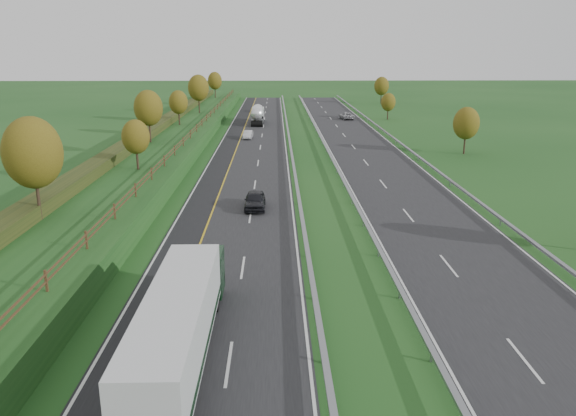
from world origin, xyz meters
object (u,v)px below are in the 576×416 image
object	(u,v)px
road_tanker	(257,114)
box_lorry	(181,321)
car_small_far	(258,109)
car_oncoming	(346,116)
car_dark_near	(255,200)
car_silver_mid	(248,135)

from	to	relation	value
road_tanker	box_lorry	bearing A→B (deg)	-90.56
car_small_far	car_oncoming	size ratio (longest dim) A/B	0.87
car_oncoming	car_dark_near	bearing A→B (deg)	68.30
car_dark_near	car_oncoming	size ratio (longest dim) A/B	0.92
car_oncoming	box_lorry	bearing A→B (deg)	70.69
box_lorry	car_oncoming	bearing A→B (deg)	78.50
car_silver_mid	car_small_far	xyz separation A→B (m)	(0.43, 40.76, -0.01)
car_small_far	box_lorry	bearing A→B (deg)	-96.86
car_silver_mid	car_dark_near	bearing A→B (deg)	-82.83
box_lorry	car_small_far	distance (m)	109.49
car_dark_near	car_silver_mid	xyz separation A→B (m)	(-2.58, 42.07, -0.15)
car_silver_mid	road_tanker	bearing A→B (deg)	90.75
road_tanker	car_silver_mid	distance (m)	19.67
road_tanker	car_silver_mid	size ratio (longest dim) A/B	2.86
road_tanker	car_small_far	xyz separation A→B (m)	(-0.56, 21.15, -1.18)
car_dark_near	car_oncoming	xyz separation A→B (m)	(16.82, 68.04, -0.09)
box_lorry	car_silver_mid	world-z (taller)	box_lorry
road_tanker	car_silver_mid	world-z (taller)	road_tanker
car_dark_near	car_small_far	bearing A→B (deg)	91.76
box_lorry	road_tanker	size ratio (longest dim) A/B	1.45
box_lorry	car_dark_near	world-z (taller)	box_lorry
car_dark_near	car_small_far	size ratio (longest dim) A/B	1.06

